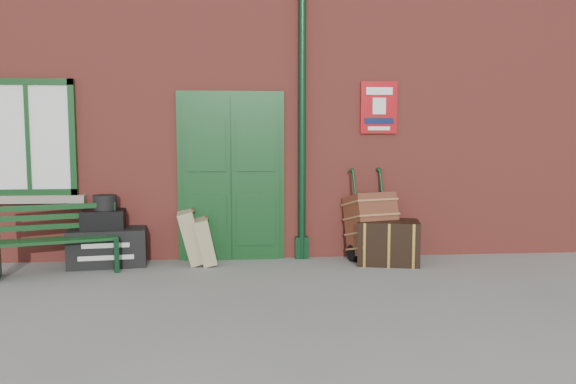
{
  "coord_description": "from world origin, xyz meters",
  "views": [
    {
      "loc": [
        -0.18,
        -6.06,
        1.68
      ],
      "look_at": [
        0.39,
        0.6,
        1.0
      ],
      "focal_mm": 35.0,
      "sensor_mm": 36.0,
      "label": 1
    }
  ],
  "objects": [
    {
      "name": "ground",
      "position": [
        0.0,
        0.0,
        0.0
      ],
      "size": [
        80.0,
        80.0,
        0.0
      ],
      "primitive_type": "plane",
      "color": "gray",
      "rests_on": "ground"
    },
    {
      "name": "station_building",
      "position": [
        -0.0,
        3.49,
        2.16
      ],
      "size": [
        10.3,
        4.3,
        4.36
      ],
      "color": "#9F3E33",
      "rests_on": "ground"
    },
    {
      "name": "bench",
      "position": [
        -2.4,
        0.88,
        0.43
      ],
      "size": [
        1.45,
        0.8,
        0.86
      ],
      "rotation": [
        0.0,
        0.0,
        0.28
      ],
      "color": "#0F3815",
      "rests_on": "ground"
    },
    {
      "name": "houdini_trunk",
      "position": [
        -1.89,
        1.25,
        0.24
      ],
      "size": [
        1.02,
        0.65,
        0.48
      ],
      "primitive_type": "cube",
      "rotation": [
        0.0,
        0.0,
        0.13
      ],
      "color": "black",
      "rests_on": "ground"
    },
    {
      "name": "strongbox",
      "position": [
        -1.94,
        1.25,
        0.6
      ],
      "size": [
        0.57,
        0.45,
        0.24
      ],
      "primitive_type": "cube",
      "rotation": [
        0.0,
        0.0,
        0.13
      ],
      "color": "black",
      "rests_on": "houdini_trunk"
    },
    {
      "name": "hatbox",
      "position": [
        -1.91,
        1.25,
        0.82
      ],
      "size": [
        0.32,
        0.32,
        0.19
      ],
      "primitive_type": "cylinder",
      "rotation": [
        0.0,
        0.0,
        0.13
      ],
      "color": "black",
      "rests_on": "strongbox"
    },
    {
      "name": "suitcase_back",
      "position": [
        -0.82,
        1.25,
        0.36
      ],
      "size": [
        0.4,
        0.52,
        0.71
      ],
      "primitive_type": "cube",
      "rotation": [
        0.0,
        -0.25,
        0.09
      ],
      "color": "tan",
      "rests_on": "ground"
    },
    {
      "name": "suitcase_front",
      "position": [
        -0.64,
        1.19,
        0.31
      ],
      "size": [
        0.33,
        0.47,
        0.61
      ],
      "primitive_type": "cube",
      "rotation": [
        0.0,
        -0.21,
        0.09
      ],
      "color": "tan",
      "rests_on": "ground"
    },
    {
      "name": "porter_trolley",
      "position": [
        1.57,
        1.23,
        0.47
      ],
      "size": [
        0.74,
        0.78,
        1.21
      ],
      "rotation": [
        0.0,
        0.0,
        0.3
      ],
      "color": "black",
      "rests_on": "ground"
    },
    {
      "name": "dark_trunk",
      "position": [
        1.74,
        1.03,
        0.28
      ],
      "size": [
        0.88,
        0.67,
        0.57
      ],
      "primitive_type": "cube",
      "rotation": [
        0.0,
        0.0,
        -0.22
      ],
      "color": "black",
      "rests_on": "ground"
    }
  ]
}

